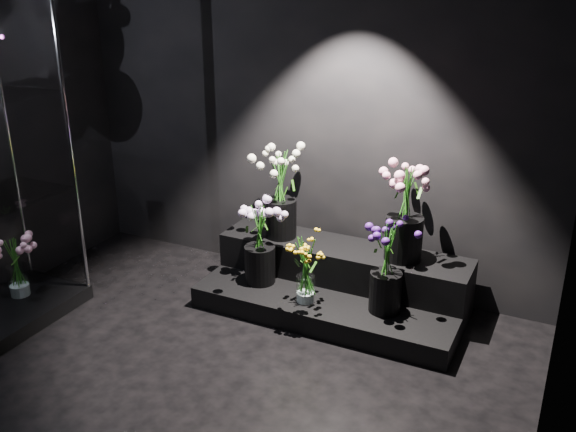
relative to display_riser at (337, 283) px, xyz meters
The scene contains 10 objects.
floor 1.68m from the display_riser, 105.10° to the right, with size 4.00×4.00×0.00m, color black.
wall_back 1.35m from the display_riser, 138.07° to the left, with size 4.00×4.00×0.00m, color black.
wall_right 2.56m from the display_riser, 45.80° to the right, with size 4.00×4.00×0.00m, color black.
display_riser is the anchor object (origin of this frame).
bouquet_orange_bells 0.43m from the display_riser, 107.64° to the right, with size 0.32×0.32×0.49m.
bouquet_lilac 0.68m from the display_riser, 159.37° to the right, with size 0.44×0.44×0.63m.
bouquet_purple 0.61m from the display_riser, 25.85° to the right, with size 0.31×0.31×0.66m.
bouquet_cream_roses 0.85m from the display_riser, behind, with size 0.52×0.52×0.70m.
bouquet_pink_roses 0.80m from the display_riser, 13.41° to the left, with size 0.46×0.46×0.70m.
bouquet_case_base_pink 2.41m from the display_riser, 152.56° to the right, with size 0.40×0.40×0.49m.
Camera 1 is at (2.01, -2.49, 2.46)m, focal length 40.00 mm.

